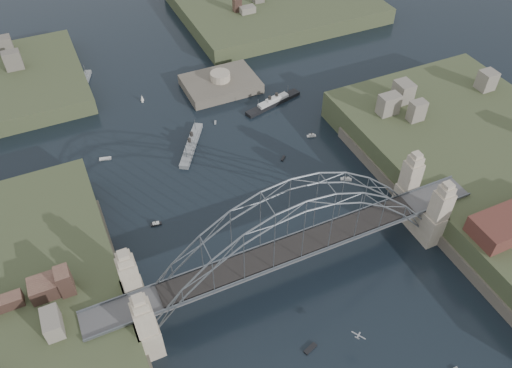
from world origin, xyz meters
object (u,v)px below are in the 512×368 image
object	(u,v)px
bridge	(295,235)
naval_cruiser_near	(191,145)
fort_island	(221,89)
ocean_liner	(273,102)
naval_cruiser_far	(84,84)

from	to	relation	value
bridge	naval_cruiser_near	xyz separation A→B (m)	(-5.52, 47.33, -11.49)
fort_island	naval_cruiser_near	size ratio (longest dim) A/B	1.34
fort_island	ocean_liner	bearing A→B (deg)	-53.20
ocean_liner	naval_cruiser_far	bearing A→B (deg)	145.71
fort_island	naval_cruiser_far	distance (m)	42.35
fort_island	naval_cruiser_far	xyz separation A→B (m)	(-37.92, 18.81, 1.12)
bridge	naval_cruiser_near	size ratio (longest dim) A/B	5.13
fort_island	naval_cruiser_near	world-z (taller)	fort_island
naval_cruiser_far	ocean_liner	size ratio (longest dim) A/B	0.76
bridge	ocean_liner	size ratio (longest dim) A/B	4.42
naval_cruiser_near	naval_cruiser_far	bearing A→B (deg)	116.19
fort_island	naval_cruiser_near	bearing A→B (deg)	-127.70
ocean_liner	naval_cruiser_near	bearing A→B (deg)	-163.72
fort_island	naval_cruiser_far	world-z (taller)	fort_island
bridge	naval_cruiser_far	bearing A→B (deg)	106.27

